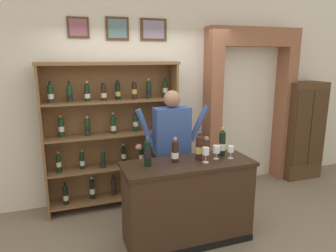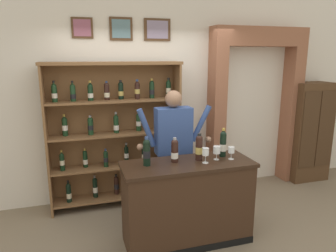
{
  "view_description": "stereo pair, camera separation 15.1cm",
  "coord_description": "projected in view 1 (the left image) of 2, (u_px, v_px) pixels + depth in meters",
  "views": [
    {
      "loc": [
        -1.16,
        -3.01,
        2.13
      ],
      "look_at": [
        -0.03,
        0.19,
        1.35
      ],
      "focal_mm": 33.03,
      "sensor_mm": 36.0,
      "label": 1
    },
    {
      "loc": [
        -1.02,
        -3.05,
        2.13
      ],
      "look_at": [
        -0.03,
        0.19,
        1.35
      ],
      "focal_mm": 33.03,
      "sensor_mm": 36.0,
      "label": 2
    }
  ],
  "objects": [
    {
      "name": "ground_plane",
      "position": [
        176.0,
        242.0,
        3.62
      ],
      "size": [
        14.0,
        14.0,
        0.02
      ],
      "primitive_type": "cube",
      "color": "#7A6B56"
    },
    {
      "name": "back_wall",
      "position": [
        141.0,
        81.0,
        4.6
      ],
      "size": [
        12.0,
        0.19,
        3.52
      ],
      "color": "silver",
      "rests_on": "ground"
    },
    {
      "name": "wine_shelf",
      "position": [
        112.0,
        131.0,
        4.3
      ],
      "size": [
        1.86,
        0.36,
        2.05
      ],
      "color": "brown",
      "rests_on": "ground"
    },
    {
      "name": "archway_doorway",
      "position": [
        247.0,
        98.0,
        5.13
      ],
      "size": [
        1.58,
        0.45,
        2.55
      ],
      "color": "#935B42",
      "rests_on": "ground"
    },
    {
      "name": "side_cabinet",
      "position": [
        301.0,
        130.0,
        5.42
      ],
      "size": [
        0.69,
        0.44,
        1.69
      ],
      "color": "#4C331E",
      "rests_on": "ground"
    },
    {
      "name": "tasting_counter",
      "position": [
        188.0,
        202.0,
        3.55
      ],
      "size": [
        1.48,
        0.57,
        0.96
      ],
      "color": "#382316",
      "rests_on": "ground"
    },
    {
      "name": "shopkeeper",
      "position": [
        172.0,
        140.0,
        3.96
      ],
      "size": [
        1.01,
        0.22,
        1.71
      ],
      "color": "#2D3347",
      "rests_on": "ground"
    },
    {
      "name": "tasting_bottle_riserva",
      "position": [
        148.0,
        152.0,
        3.3
      ],
      "size": [
        0.08,
        0.08,
        0.32
      ],
      "color": "black",
      "rests_on": "tasting_counter"
    },
    {
      "name": "tasting_bottle_rosso",
      "position": [
        175.0,
        151.0,
        3.43
      ],
      "size": [
        0.08,
        0.08,
        0.28
      ],
      "color": "black",
      "rests_on": "tasting_counter"
    },
    {
      "name": "tasting_bottle_bianco",
      "position": [
        199.0,
        147.0,
        3.5
      ],
      "size": [
        0.08,
        0.08,
        0.31
      ],
      "color": "black",
      "rests_on": "tasting_counter"
    },
    {
      "name": "tasting_bottle_chianti",
      "position": [
        222.0,
        143.0,
        3.65
      ],
      "size": [
        0.08,
        0.08,
        0.34
      ],
      "color": "black",
      "rests_on": "tasting_counter"
    },
    {
      "name": "wine_glass_right",
      "position": [
        231.0,
        150.0,
        3.55
      ],
      "size": [
        0.07,
        0.07,
        0.15
      ],
      "color": "silver",
      "rests_on": "tasting_counter"
    },
    {
      "name": "wine_glass_spare",
      "position": [
        206.0,
        152.0,
        3.41
      ],
      "size": [
        0.07,
        0.07,
        0.17
      ],
      "color": "silver",
      "rests_on": "tasting_counter"
    },
    {
      "name": "wine_glass_left",
      "position": [
        217.0,
        150.0,
        3.53
      ],
      "size": [
        0.08,
        0.08,
        0.16
      ],
      "color": "silver",
      "rests_on": "tasting_counter"
    }
  ]
}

